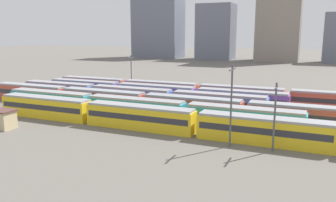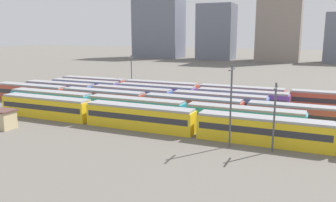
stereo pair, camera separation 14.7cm
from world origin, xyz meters
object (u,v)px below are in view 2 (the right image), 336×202
object	(u,v)px
catenary_pole_1	(131,72)
train_track_4	(156,93)
train_track_0	(263,130)
catenary_pole_2	(231,102)
train_track_5	(199,92)
train_track_2	(192,107)
train_track_3	(131,96)
catenary_pole_0	(274,114)
train_track_1	(136,108)
signal_hut	(3,119)

from	to	relation	value
catenary_pole_1	train_track_4	bearing A→B (deg)	-37.71
train_track_0	catenary_pole_2	world-z (taller)	catenary_pole_2
train_track_5	train_track_2	bearing A→B (deg)	-75.98
train_track_5	catenary_pole_1	size ratio (longest dim) A/B	7.88
train_track_3	catenary_pole_1	bearing A→B (deg)	118.89
catenary_pole_0	train_track_0	bearing A→B (deg)	121.13
train_track_2	train_track_5	size ratio (longest dim) A/B	1.25
train_track_1	catenary_pole_0	size ratio (longest dim) A/B	6.31
train_track_3	catenary_pole_1	xyz separation A→B (m)	(-7.44, 13.48, 3.38)
train_track_5	catenary_pole_2	bearing A→B (deg)	-64.41
train_track_0	train_track_2	distance (m)	17.30
train_track_2	signal_hut	distance (m)	31.18
signal_hut	train_track_5	bearing A→B (deg)	58.85
catenary_pole_1	signal_hut	distance (m)	37.85
train_track_4	signal_hut	size ratio (longest dim) A/B	15.50
train_track_0	catenary_pole_2	distance (m)	6.36
train_track_4	train_track_5	size ratio (longest dim) A/B	0.75
train_track_0	train_track_2	world-z (taller)	same
train_track_2	catenary_pole_0	bearing A→B (deg)	-40.30
train_track_2	catenary_pole_2	bearing A→B (deg)	-53.29
catenary_pole_2	signal_hut	distance (m)	35.49
catenary_pole_0	train_track_1	bearing A→B (deg)	161.81
train_track_3	catenary_pole_1	size ratio (longest dim) A/B	5.88
train_track_1	train_track_4	size ratio (longest dim) A/B	1.00
train_track_1	train_track_4	world-z (taller)	same
train_track_1	train_track_5	distance (m)	21.33
catenary_pole_0	train_track_2	bearing A→B (deg)	139.70
train_track_0	train_track_5	world-z (taller)	same
train_track_4	catenary_pole_2	xyz separation A→B (m)	(22.14, -23.82, 4.09)
train_track_1	catenary_pole_1	world-z (taller)	catenary_pole_1
train_track_3	train_track_5	distance (m)	15.51
train_track_0	train_track_3	bearing A→B (deg)	151.91
train_track_2	catenary_pole_1	distance (m)	29.70
signal_hut	train_track_1	bearing A→B (deg)	40.41
train_track_0	train_track_3	world-z (taller)	same
train_track_5	signal_hut	xyz separation A→B (m)	(-20.88, -34.54, -0.35)
catenary_pole_1	catenary_pole_2	bearing A→B (deg)	-44.34
train_track_3	train_track_4	size ratio (longest dim) A/B	1.00
train_track_1	catenary_pole_2	distance (m)	20.77
train_track_3	train_track_5	world-z (taller)	same
train_track_0	catenary_pole_2	bearing A→B (deg)	-141.72
train_track_3	catenary_pole_0	xyz separation A→B (m)	(30.88, -18.32, 3.05)
train_track_3	catenary_pole_2	world-z (taller)	catenary_pole_2
catenary_pole_0	catenary_pole_1	distance (m)	49.80
train_track_0	catenary_pole_1	xyz separation A→B (m)	(-36.67, 29.08, 3.38)
train_track_4	train_track_1	bearing A→B (deg)	-77.34
train_track_2	catenary_pole_2	xyz separation A→B (m)	(10.00, -13.42, 4.09)
train_track_1	catenary_pole_0	bearing A→B (deg)	-18.19
train_track_1	train_track_3	xyz separation A→B (m)	(-6.77, 10.40, 0.00)
train_track_5	catenary_pole_2	distance (m)	32.43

